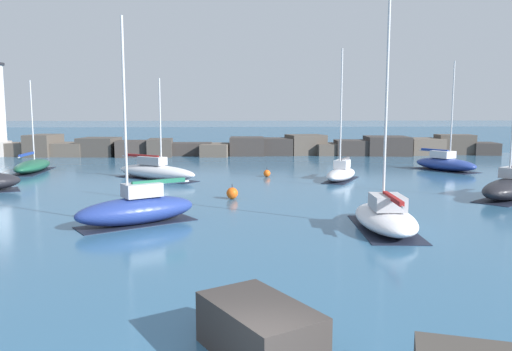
# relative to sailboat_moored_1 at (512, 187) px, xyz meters

# --- Properties ---
(open_sea_beyond) EXTENTS (400.00, 116.00, 0.01)m
(open_sea_beyond) POSITION_rel_sailboat_moored_1_xyz_m (-17.04, 92.03, -0.73)
(open_sea_beyond) COLOR #235175
(open_sea_beyond) RESTS_ON ground
(breakwater_jetty) EXTENTS (64.61, 6.64, 2.59)m
(breakwater_jetty) POSITION_rel_sailboat_moored_1_xyz_m (-14.97, 32.12, 0.27)
(breakwater_jetty) COLOR brown
(breakwater_jetty) RESTS_ON ground
(sailboat_moored_1) EXTENTS (6.66, 5.92, 9.85)m
(sailboat_moored_1) POSITION_rel_sailboat_moored_1_xyz_m (0.00, 0.00, 0.00)
(sailboat_moored_1) COLOR black
(sailboat_moored_1) RESTS_ON ground
(sailboat_moored_2) EXTENTS (7.45, 6.26, 7.86)m
(sailboat_moored_2) POSITION_rel_sailboat_moored_1_xyz_m (-23.16, 10.36, -0.08)
(sailboat_moored_2) COLOR silver
(sailboat_moored_2) RESTS_ON ground
(sailboat_moored_3) EXTENTS (2.87, 6.17, 10.96)m
(sailboat_moored_3) POSITION_rel_sailboat_moored_1_xyz_m (-10.37, -7.53, -0.13)
(sailboat_moored_3) COLOR white
(sailboat_moored_3) RESTS_ON ground
(sailboat_moored_4) EXTENTS (5.11, 6.63, 9.76)m
(sailboat_moored_4) POSITION_rel_sailboat_moored_1_xyz_m (2.34, 14.73, -0.07)
(sailboat_moored_4) COLOR navy
(sailboat_moored_4) RESTS_ON ground
(sailboat_moored_6) EXTENTS (5.97, 4.68, 9.58)m
(sailboat_moored_6) POSITION_rel_sailboat_moored_1_xyz_m (-21.78, -5.72, 0.01)
(sailboat_moored_6) COLOR navy
(sailboat_moored_6) RESTS_ON ground
(sailboat_moored_7) EXTENTS (4.05, 5.60, 10.02)m
(sailboat_moored_7) POSITION_rel_sailboat_moored_1_xyz_m (-8.59, 8.85, -0.14)
(sailboat_moored_7) COLOR white
(sailboat_moored_7) RESTS_ON ground
(sailboat_moored_8) EXTENTS (2.64, 7.56, 8.08)m
(sailboat_moored_8) POSITION_rel_sailboat_moored_1_xyz_m (-34.77, 15.95, -0.20)
(sailboat_moored_8) COLOR #195138
(sailboat_moored_8) RESTS_ON ground
(mooring_buoy_orange_near) EXTENTS (0.71, 0.71, 0.91)m
(mooring_buoy_orange_near) POSITION_rel_sailboat_moored_1_xyz_m (-17.20, 0.87, -0.38)
(mooring_buoy_orange_near) COLOR #EA5914
(mooring_buoy_orange_near) RESTS_ON ground
(mooring_buoy_far_side) EXTENTS (0.57, 0.57, 0.77)m
(mooring_buoy_far_side) POSITION_rel_sailboat_moored_1_xyz_m (-14.21, 11.20, -0.45)
(mooring_buoy_far_side) COLOR #EA5914
(mooring_buoy_far_side) RESTS_ON ground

